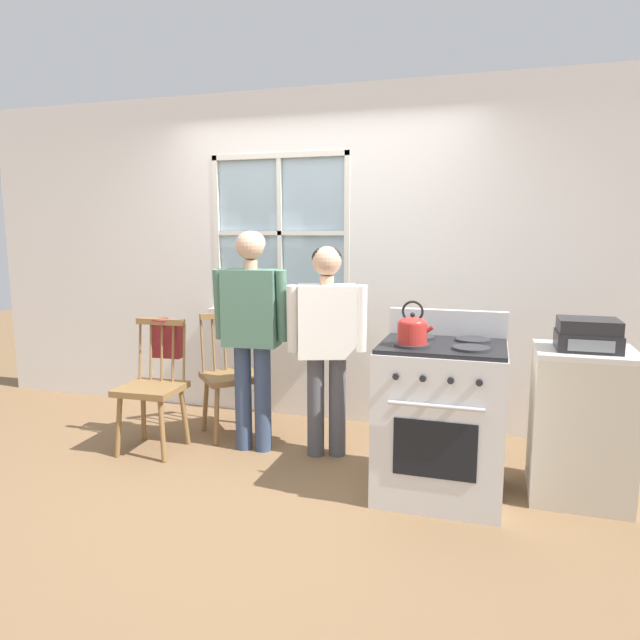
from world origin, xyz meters
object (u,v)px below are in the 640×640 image
object	(u,v)px
chair_near_wall	(231,377)
handbag	(167,340)
kettle	(412,329)
potted_plant	(274,298)
chair_by_window	(153,389)
stove	(441,418)
person_elderly_left	(252,320)
stereo	(588,335)
person_teen_center	(327,331)
side_counter	(581,424)

from	to	relation	value
chair_near_wall	handbag	size ratio (longest dim) A/B	3.07
kettle	potted_plant	bearing A→B (deg)	137.64
chair_by_window	stove	distance (m)	2.04
person_elderly_left	potted_plant	size ratio (longest dim) A/B	4.68
stereo	person_elderly_left	bearing A→B (deg)	176.15
kettle	person_elderly_left	bearing A→B (deg)	159.41
person_elderly_left	handbag	bearing A→B (deg)	173.86
kettle	stove	bearing A→B (deg)	38.87
stereo	person_teen_center	bearing A→B (deg)	172.97
chair_by_window	person_elderly_left	bearing A→B (deg)	14.62
person_elderly_left	potted_plant	bearing A→B (deg)	95.35
handbag	stereo	bearing A→B (deg)	-3.34
side_counter	handbag	bearing A→B (deg)	177.08
chair_by_window	stove	size ratio (longest dim) A/B	0.87
stove	handbag	world-z (taller)	stove
chair_near_wall	kettle	world-z (taller)	kettle
person_elderly_left	side_counter	bearing A→B (deg)	-7.68
chair_by_window	stereo	xyz separation A→B (m)	(2.83, 0.07, 0.54)
chair_by_window	person_elderly_left	distance (m)	0.88
handbag	chair_near_wall	bearing A→B (deg)	30.45
kettle	stereo	distance (m)	1.00
chair_by_window	chair_near_wall	world-z (taller)	same
person_teen_center	stove	distance (m)	0.99
handbag	person_teen_center	bearing A→B (deg)	1.51
chair_near_wall	stove	bearing A→B (deg)	-61.92
person_teen_center	handbag	world-z (taller)	person_teen_center
stove	stereo	world-z (taller)	stove
chair_near_wall	side_counter	world-z (taller)	chair_near_wall
person_teen_center	kettle	distance (m)	0.84
stove	handbag	bearing A→B (deg)	170.66
chair_near_wall	kettle	bearing A→B (deg)	-68.11
stove	side_counter	world-z (taller)	stove
chair_near_wall	person_elderly_left	size ratio (longest dim) A/B	0.60
person_teen_center	stove	world-z (taller)	person_teen_center
person_elderly_left	side_counter	world-z (taller)	person_elderly_left
stove	handbag	xyz separation A→B (m)	(-2.05, 0.34, 0.30)
chair_by_window	side_counter	size ratio (longest dim) A/B	1.05
side_counter	potted_plant	bearing A→B (deg)	158.86
chair_by_window	kettle	world-z (taller)	kettle
person_elderly_left	kettle	xyz separation A→B (m)	(1.19, -0.45, 0.07)
chair_near_wall	handbag	xyz separation A→B (m)	(-0.40, -0.24, 0.32)
person_teen_center	stereo	bearing A→B (deg)	-25.80
person_elderly_left	stereo	xyz separation A→B (m)	(2.15, -0.14, 0.04)
person_teen_center	stereo	size ratio (longest dim) A/B	4.33
stove	kettle	size ratio (longest dim) A/B	4.39
chair_by_window	potted_plant	size ratio (longest dim) A/B	2.80
person_teen_center	stereo	distance (m)	1.63
person_elderly_left	side_counter	size ratio (longest dim) A/B	1.75
handbag	stereo	size ratio (longest dim) A/B	0.90
stove	potted_plant	bearing A→B (deg)	144.13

